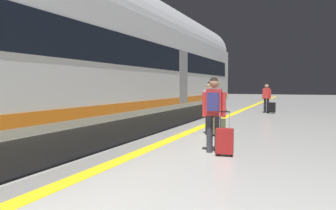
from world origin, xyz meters
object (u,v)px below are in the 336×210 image
object	(u,v)px
high_speed_train	(31,45)
passenger_near	(210,104)
suitcase_near	(218,126)
suitcase_mid	(225,141)
passenger_far	(267,96)
suitcase_far	(272,107)
passenger_mid	(214,108)

from	to	relation	value
high_speed_train	passenger_near	size ratio (longest dim) A/B	18.61
suitcase_near	suitcase_mid	distance (m)	2.73
passenger_near	suitcase_mid	xyz separation A→B (m)	(1.11, -2.79, -0.66)
passenger_near	passenger_far	world-z (taller)	passenger_near
suitcase_far	passenger_far	bearing A→B (deg)	137.61
suitcase_near	high_speed_train	bearing A→B (deg)	-129.82
passenger_mid	passenger_far	distance (m)	11.77
passenger_far	passenger_near	bearing A→B (deg)	-94.97
passenger_near	suitcase_far	distance (m)	9.01
suitcase_mid	passenger_far	xyz separation A→B (m)	(-0.31, 12.00, 0.64)
passenger_mid	passenger_far	xyz separation A→B (m)	(0.01, 11.77, -0.06)
passenger_mid	suitcase_mid	distance (m)	0.81
high_speed_train	suitcase_near	distance (m)	5.70
passenger_far	suitcase_near	bearing A→B (deg)	-92.93
suitcase_near	suitcase_mid	world-z (taller)	suitcase_mid
suitcase_mid	passenger_far	distance (m)	12.02
high_speed_train	passenger_far	size ratio (longest dim) A/B	18.85
high_speed_train	suitcase_far	bearing A→B (deg)	72.39
passenger_far	suitcase_far	distance (m)	0.78
passenger_mid	passenger_near	bearing A→B (deg)	107.21
passenger_near	passenger_mid	distance (m)	2.68
high_speed_train	suitcase_near	bearing A→B (deg)	50.18
passenger_near	passenger_far	xyz separation A→B (m)	(0.80, 9.21, -0.01)
high_speed_train	suitcase_near	xyz separation A→B (m)	(3.37, 4.04, -2.19)
suitcase_mid	passenger_far	world-z (taller)	passenger_far
passenger_near	suitcase_far	bearing A→B (deg)	82.83
suitcase_near	passenger_far	xyz separation A→B (m)	(0.48, 9.39, 0.67)
passenger_near	passenger_far	distance (m)	9.25
suitcase_mid	suitcase_far	size ratio (longest dim) A/B	1.63
high_speed_train	passenger_far	bearing A→B (deg)	74.01
high_speed_train	suitcase_far	distance (m)	13.95
passenger_mid	high_speed_train	bearing A→B (deg)	-156.56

